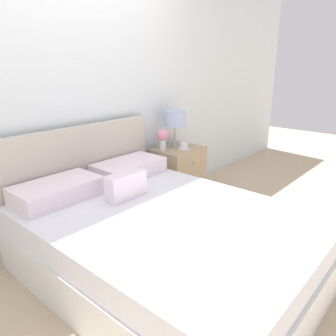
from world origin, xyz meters
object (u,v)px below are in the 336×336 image
object	(u,v)px
bed	(158,238)
nightstand	(178,175)
flower_vase	(163,137)
teacup	(184,146)
table_lamp	(175,120)

from	to	relation	value
bed	nightstand	distance (m)	1.32
flower_vase	teacup	distance (m)	0.25
bed	nightstand	size ratio (longest dim) A/B	3.36
table_lamp	flower_vase	size ratio (longest dim) A/B	1.77
bed	table_lamp	size ratio (longest dim) A/B	5.17
nightstand	table_lamp	world-z (taller)	table_lamp
nightstand	teacup	world-z (taller)	teacup
nightstand	flower_vase	distance (m)	0.48
table_lamp	teacup	xyz separation A→B (m)	(-0.01, -0.14, -0.26)
table_lamp	teacup	size ratio (longest dim) A/B	3.28
table_lamp	flower_vase	xyz separation A→B (m)	(-0.19, 0.00, -0.16)
flower_vase	teacup	world-z (taller)	flower_vase
nightstand	flower_vase	xyz separation A→B (m)	(-0.17, 0.07, 0.44)
table_lamp	flower_vase	bearing A→B (deg)	179.58
nightstand	table_lamp	distance (m)	0.60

